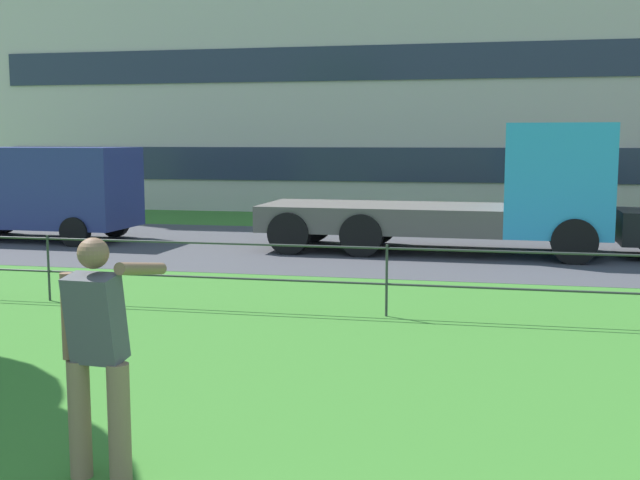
# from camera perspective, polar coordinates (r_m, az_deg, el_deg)

# --- Properties ---
(street_strip) EXTENTS (80.00, 7.61, 0.01)m
(street_strip) POSITION_cam_1_polar(r_m,az_deg,el_deg) (17.51, 7.56, -0.72)
(street_strip) COLOR #424247
(street_strip) RESTS_ON ground
(park_fence) EXTENTS (30.80, 0.04, 1.00)m
(park_fence) POSITION_cam_1_polar(r_m,az_deg,el_deg) (10.83, 4.86, -2.04)
(park_fence) COLOR #333833
(park_fence) RESTS_ON ground
(person_thrower) EXTENTS (0.56, 0.78, 1.75)m
(person_thrower) POSITION_cam_1_polar(r_m,az_deg,el_deg) (5.82, -15.80, -7.70)
(person_thrower) COLOR #846B4C
(person_thrower) RESTS_ON ground
(panel_van_right) EXTENTS (5.05, 2.21, 2.24)m
(panel_van_right) POSITION_cam_1_polar(r_m,az_deg,el_deg) (20.33, -20.14, 3.59)
(panel_van_right) COLOR navy
(panel_van_right) RESTS_ON ground
(flatbed_truck_center) EXTENTS (7.35, 2.56, 2.75)m
(flatbed_truck_center) POSITION_cam_1_polar(r_m,az_deg,el_deg) (17.09, 11.76, 3.09)
(flatbed_truck_center) COLOR #2D99D1
(flatbed_truck_center) RESTS_ON ground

